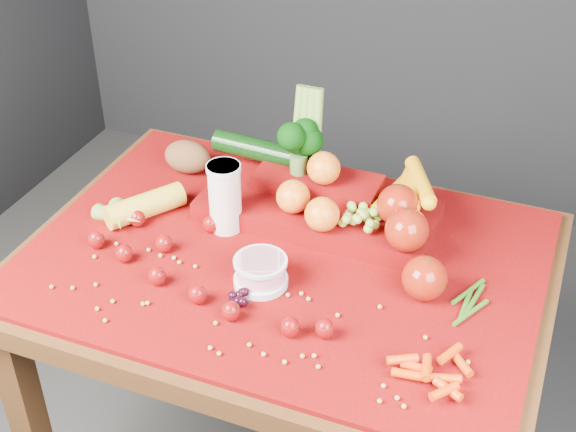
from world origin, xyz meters
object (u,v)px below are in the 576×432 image
at_px(produce_mound, 334,200).
at_px(table, 285,295).
at_px(milk_glass, 225,195).
at_px(yogurt_bowl, 261,271).

bearing_deg(produce_mound, table, -110.78).
height_order(table, milk_glass, milk_glass).
relative_size(table, produce_mound, 1.78).
height_order(milk_glass, yogurt_bowl, milk_glass).
height_order(yogurt_bowl, produce_mound, produce_mound).
bearing_deg(table, milk_glass, 163.36).
bearing_deg(milk_glass, yogurt_bowl, -45.53).
xyz_separation_m(milk_glass, yogurt_bowl, (0.15, -0.15, -0.05)).
distance_m(table, yogurt_bowl, 0.17).
distance_m(milk_glass, produce_mound, 0.24).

